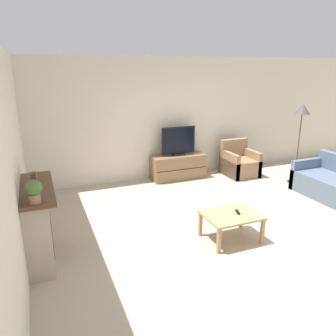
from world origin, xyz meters
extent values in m
plane|color=tan|center=(0.00, 0.00, 0.00)|extent=(24.00, 24.00, 0.00)
cube|color=beige|center=(0.00, 3.00, 1.35)|extent=(12.00, 0.06, 2.70)
cube|color=beige|center=(-3.10, 0.00, 1.35)|extent=(0.06, 12.00, 2.70)
cube|color=#B7A893|center=(-2.92, 0.39, 0.48)|extent=(0.31, 1.20, 0.95)
cube|color=black|center=(-2.76, 0.39, 0.36)|extent=(0.01, 0.66, 0.53)
cube|color=orange|center=(-2.76, 0.39, 0.22)|extent=(0.01, 0.46, 0.11)
cube|color=brown|center=(-2.89, 0.39, 0.98)|extent=(0.43, 1.32, 0.05)
cylinder|color=#512D23|center=(-2.90, -0.01, 1.08)|extent=(0.09, 0.09, 0.15)
sphere|color=#512D23|center=(-2.90, -0.01, 1.16)|extent=(0.05, 0.05, 0.05)
cube|color=brown|center=(-2.90, 0.52, 1.08)|extent=(0.07, 0.11, 0.15)
cylinder|color=white|center=(-2.86, 0.52, 1.09)|extent=(0.00, 0.08, 0.08)
cylinder|color=#936B4C|center=(-2.90, -0.17, 1.06)|extent=(0.13, 0.13, 0.11)
sphere|color=#477038|center=(-2.90, -0.17, 1.19)|extent=(0.19, 0.19, 0.19)
cube|color=brown|center=(0.14, 2.70, 0.28)|extent=(1.25, 0.46, 0.55)
cube|color=black|center=(0.14, 2.46, 0.28)|extent=(1.22, 0.01, 0.01)
cube|color=black|center=(0.14, 2.70, 0.57)|extent=(0.28, 0.18, 0.04)
cube|color=black|center=(0.14, 2.70, 0.90)|extent=(0.80, 0.03, 0.61)
cube|color=black|center=(0.14, 2.68, 0.90)|extent=(0.74, 0.01, 0.55)
cube|color=#937051|center=(1.58, 2.35, 0.20)|extent=(0.70, 0.76, 0.40)
cube|color=#937051|center=(1.58, 2.66, 0.61)|extent=(0.70, 0.14, 0.42)
cube|color=#937051|center=(1.28, 2.35, 0.29)|extent=(0.10, 0.76, 0.59)
cube|color=#937051|center=(1.88, 2.35, 0.29)|extent=(0.10, 0.76, 0.59)
cube|color=#A37F56|center=(-0.29, -0.18, 0.39)|extent=(0.81, 0.62, 0.03)
cube|color=#A37F56|center=(-0.65, -0.45, 0.19)|extent=(0.05, 0.05, 0.38)
cube|color=#A37F56|center=(0.08, -0.45, 0.19)|extent=(0.05, 0.05, 0.38)
cube|color=#A37F56|center=(-0.65, 0.09, 0.19)|extent=(0.05, 0.05, 0.38)
cube|color=#A37F56|center=(0.08, 0.09, 0.19)|extent=(0.05, 0.05, 0.38)
cube|color=black|center=(-0.18, -0.17, 0.42)|extent=(0.09, 0.15, 0.02)
cube|color=slate|center=(2.46, 1.13, 0.31)|extent=(0.88, 0.11, 0.62)
cylinder|color=black|center=(2.43, 1.46, 0.01)|extent=(0.30, 0.30, 0.01)
cylinder|color=brown|center=(2.43, 1.46, 0.77)|extent=(0.03, 0.03, 1.51)
cone|color=#4C4742|center=(2.43, 1.46, 1.63)|extent=(0.32, 0.32, 0.22)
camera|label=1|loc=(-2.80, -3.87, 2.46)|focal=35.00mm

